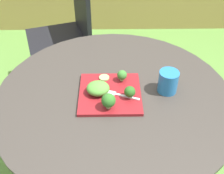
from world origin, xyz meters
The scene contains 10 objects.
patio_table centered at (0.00, 0.00, 0.49)m, with size 1.05×1.05×0.70m.
patio_chair centered at (-0.32, 0.94, 0.53)m, with size 0.55×0.55×0.90m.
salad_plate centered at (-0.02, -0.01, 0.71)m, with size 0.27×0.27×0.01m, color maroon.
drinking_glass centered at (0.24, 0.02, 0.75)m, with size 0.09×0.09×0.10m.
fork centered at (0.02, -0.03, 0.72)m, with size 0.15×0.07×0.00m.
lettuce_mound centered at (-0.07, -0.01, 0.74)m, with size 0.10×0.09×0.05m, color #519338.
broccoli_floret_0 centered at (0.04, 0.07, 0.75)m, with size 0.04×0.04×0.05m.
broccoli_floret_1 centered at (0.07, -0.04, 0.75)m, with size 0.05×0.05×0.05m.
broccoli_floret_2 centered at (-0.02, -0.10, 0.76)m, with size 0.06×0.06×0.07m.
cucumber_slice_0 centered at (-0.04, 0.09, 0.72)m, with size 0.05×0.05×0.01m, color #8EB766.
Camera 1 is at (-0.02, -0.93, 1.53)m, focal length 44.78 mm.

